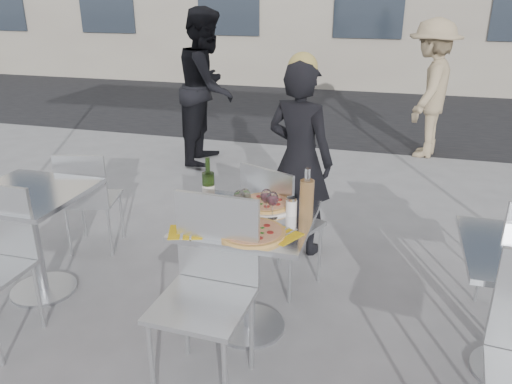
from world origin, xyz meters
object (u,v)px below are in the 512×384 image
(chair_far, at_px, (277,218))
(napkin_right, at_px, (281,235))
(side_chair_lfar, at_px, (88,194))
(wineglass_white_b, at_px, (245,197))
(wineglass_red_b, at_px, (273,200))
(wineglass_white_a, at_px, (239,198))
(carafe, at_px, (307,198))
(chair_near, at_px, (209,278))
(salad_plate, at_px, (244,206))
(pizza_far, at_px, (266,204))
(pedestrian_a, at_px, (207,87))
(napkin_left, at_px, (186,232))
(woman_diner, at_px, (300,159))
(main_table, at_px, (249,250))
(wineglass_red_a, at_px, (266,197))
(pizza_near, at_px, (252,232))
(pedestrian_b, at_px, (430,89))
(side_table_left, at_px, (32,221))
(wine_bottle, at_px, (208,187))
(sugar_shaker, at_px, (291,206))

(chair_far, bearing_deg, napkin_right, 129.16)
(napkin_right, bearing_deg, side_chair_lfar, -177.87)
(wineglass_white_b, xyz_separation_m, wineglass_red_b, (0.16, -0.00, 0.00))
(chair_far, height_order, wineglass_white_a, chair_far)
(carafe, relative_size, wineglass_red_b, 1.84)
(chair_near, relative_size, salad_plate, 4.53)
(wineglass_white_a, bearing_deg, napkin_right, -32.09)
(pizza_far, distance_m, wineglass_white_b, 0.19)
(pedestrian_a, xyz_separation_m, pizza_far, (1.50, -2.92, -0.14))
(wineglass_white_b, xyz_separation_m, napkin_left, (-0.24, -0.31, -0.11))
(salad_plate, bearing_deg, woman_diner, 83.66)
(carafe, bearing_deg, salad_plate, -175.67)
(main_table, height_order, chair_near, chair_near)
(pedestrian_a, bearing_deg, wineglass_red_a, -158.98)
(pizza_near, bearing_deg, chair_far, 92.31)
(chair_far, relative_size, pedestrian_b, 0.54)
(pizza_far, bearing_deg, chair_near, -102.27)
(woman_diner, relative_size, napkin_right, 6.23)
(side_table_left, distance_m, chair_near, 1.48)
(chair_far, relative_size, woman_diner, 0.61)
(woman_diner, relative_size, pedestrian_b, 0.89)
(wineglass_red_a, bearing_deg, side_table_left, -177.46)
(salad_plate, relative_size, napkin_right, 0.91)
(chair_far, bearing_deg, wine_bottle, 70.18)
(pizza_near, height_order, wine_bottle, wine_bottle)
(carafe, distance_m, wineglass_red_b, 0.19)
(side_chair_lfar, relative_size, pedestrian_a, 0.46)
(pizza_near, distance_m, pizza_far, 0.38)
(pedestrian_b, distance_m, napkin_right, 4.34)
(chair_near, distance_m, wineglass_white_a, 0.52)
(side_table_left, bearing_deg, pizza_near, -7.05)
(wine_bottle, bearing_deg, napkin_right, -29.37)
(wineglass_white_a, height_order, wineglass_red_b, same)
(wineglass_white_a, relative_size, wineglass_red_a, 1.00)
(carafe, relative_size, napkin_left, 1.26)
(chair_far, bearing_deg, sugar_shaker, 138.81)
(pedestrian_b, bearing_deg, wineglass_red_b, -0.64)
(wine_bottle, bearing_deg, chair_near, -69.48)
(chair_far, height_order, pizza_near, chair_far)
(wine_bottle, height_order, wineglass_red_b, wine_bottle)
(salad_plate, bearing_deg, napkin_right, -41.26)
(chair_near, height_order, wineglass_white_b, chair_near)
(pedestrian_b, bearing_deg, main_table, -2.19)
(chair_near, height_order, wineglass_red_b, chair_near)
(salad_plate, height_order, wineglass_red_b, wineglass_red_b)
(wineglass_white_a, bearing_deg, main_table, -12.60)
(chair_near, distance_m, napkin_right, 0.44)
(pizza_near, bearing_deg, pizza_far, 93.77)
(side_table_left, bearing_deg, sugar_shaker, 3.49)
(sugar_shaker, height_order, wineglass_red_b, wineglass_red_b)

